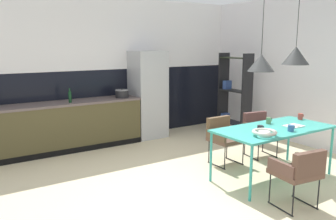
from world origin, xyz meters
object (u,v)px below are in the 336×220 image
object	(u,v)px
open_shelf_unit	(234,94)
pendant_lamp_over_table_far	(296,55)
armchair_head_of_table	(300,169)
cooking_pot	(122,94)
armchair_far_side	(259,127)
mug_white_ceramic	(269,121)
dining_table	(274,131)
open_book	(294,126)
mug_wide_latte	(291,128)
bottle_spice_small	(70,97)
refrigerator_column	(148,95)
pendant_lamp_over_table_near	(261,63)
fruit_bowl	(264,132)
mug_tall_blue	(260,128)
armchair_corner_seat	(223,134)
mug_short_terracotta	(300,116)

from	to	relation	value
open_shelf_unit	pendant_lamp_over_table_far	size ratio (longest dim) A/B	1.50
armchair_head_of_table	pendant_lamp_over_table_far	xyz separation A→B (m)	(0.87, 0.82, 1.28)
cooking_pot	armchair_far_side	bearing A→B (deg)	-52.27
mug_white_ceramic	dining_table	bearing A→B (deg)	-121.31
open_book	mug_wide_latte	xyz separation A→B (m)	(-0.27, -0.16, 0.04)
armchair_head_of_table	bottle_spice_small	bearing A→B (deg)	119.24
armchair_head_of_table	mug_wide_latte	distance (m)	0.85
mug_white_ceramic	refrigerator_column	bearing A→B (deg)	100.10
open_book	cooking_pot	xyz separation A→B (m)	(-1.30, 3.05, 0.21)
open_book	pendant_lamp_over_table_near	size ratio (longest dim) A/B	0.22
cooking_pot	bottle_spice_small	size ratio (longest dim) A/B	1.02
mug_wide_latte	bottle_spice_small	size ratio (longest dim) A/B	0.47
fruit_bowl	mug_tall_blue	xyz separation A→B (m)	(0.14, 0.20, -0.01)
armchair_corner_seat	pendant_lamp_over_table_near	xyz separation A→B (m)	(-0.19, -0.91, 1.20)
open_book	refrigerator_column	bearing A→B (deg)	102.19
dining_table	pendant_lamp_over_table_near	bearing A→B (deg)	-177.67
pendant_lamp_over_table_near	refrigerator_column	bearing A→B (deg)	90.22
armchair_far_side	fruit_bowl	distance (m)	1.59
dining_table	bottle_spice_small	xyz separation A→B (m)	(-2.04, 2.91, 0.30)
open_book	mug_tall_blue	distance (m)	0.64
armchair_head_of_table	mug_white_ceramic	distance (m)	1.28
refrigerator_column	mug_white_ceramic	xyz separation A→B (m)	(0.50, -2.80, -0.10)
mug_short_terracotta	cooking_pot	world-z (taller)	cooking_pot
refrigerator_column	armchair_head_of_table	world-z (taller)	refrigerator_column
armchair_far_side	open_shelf_unit	bearing A→B (deg)	-107.16
fruit_bowl	pendant_lamp_over_table_near	distance (m)	0.93
refrigerator_column	armchair_head_of_table	distance (m)	3.88
mug_wide_latte	bottle_spice_small	distance (m)	3.79
mug_white_ceramic	mug_wide_latte	xyz separation A→B (m)	(-0.10, -0.48, -0.00)
mug_white_ceramic	pendant_lamp_over_table_far	distance (m)	1.03
dining_table	mug_wide_latte	distance (m)	0.28
mug_short_terracotta	mug_wide_latte	bearing A→B (deg)	-151.70
armchair_corner_seat	mug_tall_blue	world-z (taller)	mug_tall_blue
mug_tall_blue	armchair_far_side	bearing A→B (deg)	42.67
bottle_spice_small	dining_table	bearing A→B (deg)	-54.87
armchair_corner_seat	open_shelf_unit	bearing A→B (deg)	-138.77
dining_table	armchair_corner_seat	size ratio (longest dim) A/B	2.34
refrigerator_column	mug_short_terracotta	distance (m)	3.10
mug_short_terracotta	pendant_lamp_over_table_near	bearing A→B (deg)	-171.88
dining_table	armchair_far_side	distance (m)	1.08
mug_short_terracotta	mug_wide_latte	distance (m)	0.86
armchair_corner_seat	armchair_head_of_table	bearing A→B (deg)	77.44
bottle_spice_small	open_shelf_unit	bearing A→B (deg)	-11.31
mug_white_ceramic	fruit_bowl	bearing A→B (deg)	-142.90
fruit_bowl	mug_wide_latte	bearing A→B (deg)	-1.80
mug_short_terracotta	open_shelf_unit	distance (m)	2.15
mug_white_ceramic	mug_wide_latte	distance (m)	0.49
cooking_pot	open_book	bearing A→B (deg)	-66.91
dining_table	armchair_corner_seat	distance (m)	0.93
dining_table	mug_short_terracotta	size ratio (longest dim) A/B	14.82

